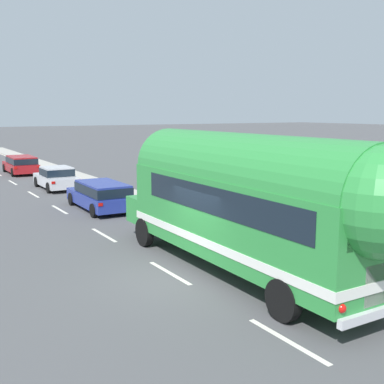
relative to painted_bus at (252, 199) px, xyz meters
name	(u,v)px	position (x,y,z in m)	size (l,w,h in m)	color
ground_plane	(179,279)	(-1.79, 1.00, -2.30)	(300.00, 300.00, 0.00)	#4C4C4F
lane_markings	(101,201)	(0.75, 13.74, -2.30)	(3.73, 80.00, 0.01)	silver
sidewalk_slab	(157,204)	(2.71, 11.00, -2.23)	(1.80, 90.00, 0.15)	#ADA89E
painted_bus	(252,199)	(0.00, 0.00, 0.00)	(2.71, 11.88, 4.12)	#2D8C3D
car_lead	(101,194)	(-0.06, 11.52, -1.51)	(2.09, 4.86, 1.37)	navy
car_second	(57,177)	(0.00, 19.20, -1.57)	(1.96, 4.32, 1.37)	silver
car_third	(21,164)	(-0.20, 27.92, -1.51)	(2.05, 4.74, 1.37)	#A5191E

